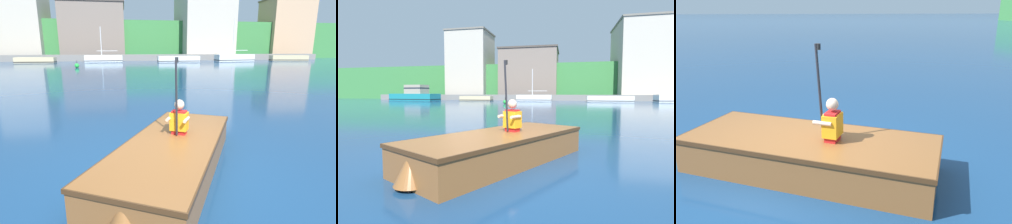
% 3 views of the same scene
% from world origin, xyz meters
% --- Properties ---
extents(ground_plane, '(300.00, 300.00, 0.00)m').
position_xyz_m(ground_plane, '(0.00, 0.00, 0.00)').
color(ground_plane, navy).
extents(rowboat_foreground, '(2.90, 3.84, 0.51)m').
position_xyz_m(rowboat_foreground, '(0.06, 0.03, 0.29)').
color(rowboat_foreground, brown).
rests_on(rowboat_foreground, ground).
extents(person_paddler, '(0.44, 0.44, 1.31)m').
position_xyz_m(person_paddler, '(0.25, 0.39, 0.79)').
color(person_paddler, red).
rests_on(person_paddler, rowboat_foreground).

